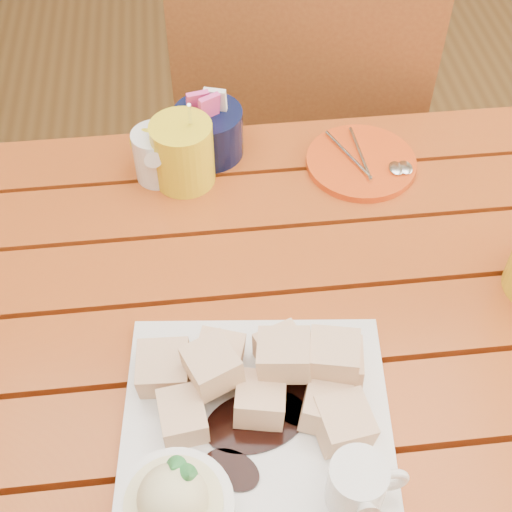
{
  "coord_description": "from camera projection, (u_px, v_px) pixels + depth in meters",
  "views": [
    {
      "loc": [
        -0.07,
        -0.5,
        1.47
      ],
      "look_at": [
        -0.0,
        0.06,
        0.82
      ],
      "focal_mm": 50.0,
      "sensor_mm": 36.0,
      "label": 1
    }
  ],
  "objects": [
    {
      "name": "dessert_plate",
      "position": [
        245.0,
        439.0,
        0.74
      ],
      "size": [
        0.32,
        0.32,
        0.12
      ],
      "rotation": [
        0.0,
        0.0,
        -0.1
      ],
      "color": "white",
      "rests_on": "table"
    },
    {
      "name": "coffee_mug_left",
      "position": [
        181.0,
        152.0,
        1.01
      ],
      "size": [
        0.12,
        0.09,
        0.15
      ],
      "rotation": [
        0.0,
        0.0,
        -0.41
      ],
      "color": "yellow",
      "rests_on": "table"
    },
    {
      "name": "cream_pitcher",
      "position": [
        158.0,
        154.0,
        1.02
      ],
      "size": [
        0.1,
        0.08,
        0.08
      ],
      "rotation": [
        0.0,
        0.0,
        0.1
      ],
      "color": "white",
      "rests_on": "table"
    },
    {
      "name": "orange_saucer",
      "position": [
        362.0,
        162.0,
        1.07
      ],
      "size": [
        0.16,
        0.16,
        0.02
      ],
      "rotation": [
        0.0,
        0.0,
        0.21
      ],
      "color": "#E34813",
      "rests_on": "table"
    },
    {
      "name": "sugar_caddy",
      "position": [
        209.0,
        131.0,
        1.06
      ],
      "size": [
        0.1,
        0.1,
        0.11
      ],
      "color": "black",
      "rests_on": "table"
    },
    {
      "name": "table",
      "position": [
        264.0,
        377.0,
        0.96
      ],
      "size": [
        1.2,
        0.79,
        0.75
      ],
      "color": "#A03514",
      "rests_on": "ground"
    },
    {
      "name": "chair_far",
      "position": [
        303.0,
        126.0,
        1.46
      ],
      "size": [
        0.56,
        0.56,
        0.96
      ],
      "rotation": [
        0.0,
        0.0,
        2.86
      ],
      "color": "brown",
      "rests_on": "ground"
    }
  ]
}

